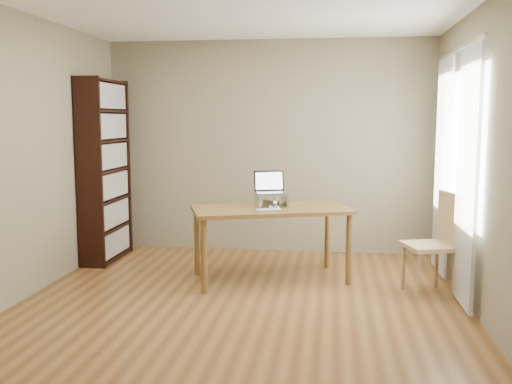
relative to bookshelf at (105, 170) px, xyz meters
name	(u,v)px	position (x,y,z in m)	size (l,w,h in m)	color
room	(243,159)	(1.86, -1.54, 0.25)	(4.04, 4.54, 2.64)	brown
bookshelf	(105,170)	(0.00, 0.00, 0.00)	(0.30, 0.90, 2.10)	black
curtains	(454,169)	(3.75, -0.75, 0.12)	(0.03, 1.90, 2.25)	silver
desk	(271,216)	(2.01, -0.63, -0.38)	(1.73, 1.25, 0.75)	brown
laptop_stand	(272,198)	(2.01, -0.55, -0.22)	(0.32, 0.25, 0.13)	silver
laptop	(272,187)	(2.01, -0.49, -0.11)	(0.37, 0.36, 0.22)	silver
keyboard	(269,210)	(2.01, -0.85, -0.29)	(0.28, 0.21, 0.02)	silver
coaster	(338,213)	(2.68, -0.91, -0.30)	(0.10, 0.10, 0.01)	#55331D
cat	(270,200)	(1.98, -0.52, -0.24)	(0.23, 0.47, 0.14)	#413933
chair	(437,240)	(3.60, -0.90, -0.53)	(0.53, 0.53, 0.96)	tan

